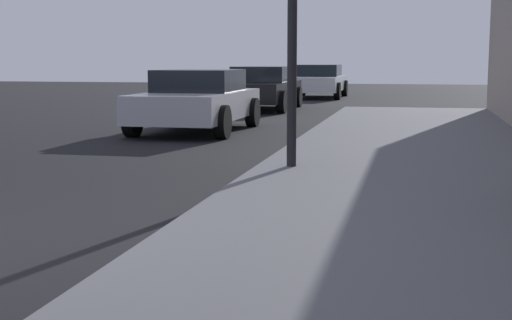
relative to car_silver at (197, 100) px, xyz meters
The scene contains 4 objects.
sidewalk 10.69m from the car_silver, 65.26° to the right, with size 4.00×32.00×0.15m, color #5B5B60.
car_silver is the anchor object (origin of this frame).
car_black 6.77m from the car_silver, 90.50° to the left, with size 1.96×4.35×1.27m.
car_white 13.92m from the car_silver, 86.98° to the left, with size 1.95×4.36×1.27m.
Camera 1 is at (3.96, -4.94, 1.49)m, focal length 51.65 mm.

